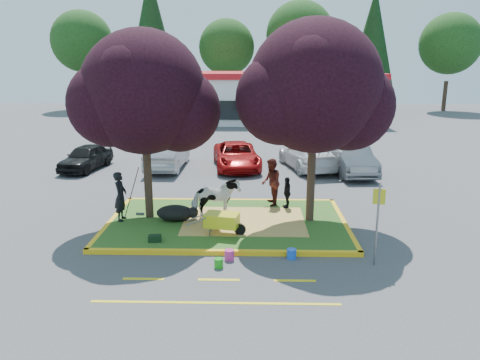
{
  "coord_description": "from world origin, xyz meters",
  "views": [
    {
      "loc": [
        0.84,
        -15.43,
        5.67
      ],
      "look_at": [
        0.44,
        0.5,
        1.5
      ],
      "focal_mm": 35.0,
      "sensor_mm": 36.0,
      "label": 1
    }
  ],
  "objects_px": {
    "car_silver": "(168,154)",
    "calf": "(175,213)",
    "wheelbarrow": "(222,220)",
    "bucket_blue": "(292,254)",
    "sign_post": "(378,215)",
    "bucket_green": "(219,263)",
    "car_black": "(86,157)",
    "handler": "(121,196)",
    "cow": "(216,199)",
    "bucket_pink": "(229,255)"
  },
  "relations": [
    {
      "from": "wheelbarrow",
      "to": "car_silver",
      "type": "relative_size",
      "value": 0.41
    },
    {
      "from": "car_black",
      "to": "wheelbarrow",
      "type": "bearing_deg",
      "value": -41.25
    },
    {
      "from": "cow",
      "to": "car_silver",
      "type": "relative_size",
      "value": 0.36
    },
    {
      "from": "bucket_green",
      "to": "bucket_blue",
      "type": "xyz_separation_m",
      "value": [
        2.08,
        0.65,
        0.01
      ]
    },
    {
      "from": "wheelbarrow",
      "to": "cow",
      "type": "bearing_deg",
      "value": 113.35
    },
    {
      "from": "handler",
      "to": "bucket_pink",
      "type": "relative_size",
      "value": 5.79
    },
    {
      "from": "bucket_pink",
      "to": "cow",
      "type": "bearing_deg",
      "value": 101.15
    },
    {
      "from": "wheelbarrow",
      "to": "bucket_pink",
      "type": "distance_m",
      "value": 1.68
    },
    {
      "from": "calf",
      "to": "bucket_blue",
      "type": "distance_m",
      "value": 4.74
    },
    {
      "from": "handler",
      "to": "sign_post",
      "type": "relative_size",
      "value": 0.72
    },
    {
      "from": "bucket_pink",
      "to": "bucket_blue",
      "type": "distance_m",
      "value": 1.81
    },
    {
      "from": "bucket_blue",
      "to": "car_black",
      "type": "relative_size",
      "value": 0.08
    },
    {
      "from": "bucket_blue",
      "to": "car_black",
      "type": "bearing_deg",
      "value": 131.74
    },
    {
      "from": "cow",
      "to": "sign_post",
      "type": "distance_m",
      "value": 5.89
    },
    {
      "from": "bucket_green",
      "to": "bucket_blue",
      "type": "height_order",
      "value": "bucket_blue"
    },
    {
      "from": "sign_post",
      "to": "car_silver",
      "type": "height_order",
      "value": "sign_post"
    },
    {
      "from": "cow",
      "to": "calf",
      "type": "xyz_separation_m",
      "value": [
        -1.4,
        -0.31,
        -0.43
      ]
    },
    {
      "from": "cow",
      "to": "car_silver",
      "type": "xyz_separation_m",
      "value": [
        -3.16,
        8.31,
        -0.09
      ]
    },
    {
      "from": "bucket_blue",
      "to": "sign_post",
      "type": "bearing_deg",
      "value": -8.49
    },
    {
      "from": "cow",
      "to": "bucket_blue",
      "type": "bearing_deg",
      "value": -160.91
    },
    {
      "from": "wheelbarrow",
      "to": "bucket_blue",
      "type": "distance_m",
      "value": 2.61
    },
    {
      "from": "bucket_green",
      "to": "car_black",
      "type": "distance_m",
      "value": 13.99
    },
    {
      "from": "wheelbarrow",
      "to": "sign_post",
      "type": "height_order",
      "value": "sign_post"
    },
    {
      "from": "calf",
      "to": "wheelbarrow",
      "type": "distance_m",
      "value": 2.19
    },
    {
      "from": "calf",
      "to": "bucket_pink",
      "type": "relative_size",
      "value": 4.34
    },
    {
      "from": "handler",
      "to": "bucket_pink",
      "type": "xyz_separation_m",
      "value": [
        3.92,
        -2.94,
        -0.87
      ]
    },
    {
      "from": "handler",
      "to": "bucket_blue",
      "type": "distance_m",
      "value": 6.44
    },
    {
      "from": "cow",
      "to": "wheelbarrow",
      "type": "relative_size",
      "value": 0.89
    },
    {
      "from": "car_black",
      "to": "car_silver",
      "type": "height_order",
      "value": "car_silver"
    },
    {
      "from": "wheelbarrow",
      "to": "sign_post",
      "type": "xyz_separation_m",
      "value": [
        4.41,
        -1.8,
        0.82
      ]
    },
    {
      "from": "cow",
      "to": "sign_post",
      "type": "relative_size",
      "value": 0.71
    },
    {
      "from": "bucket_pink",
      "to": "bucket_green",
      "type": "bearing_deg",
      "value": -117.28
    },
    {
      "from": "cow",
      "to": "sign_post",
      "type": "bearing_deg",
      "value": -145.09
    },
    {
      "from": "handler",
      "to": "bucket_pink",
      "type": "bearing_deg",
      "value": -126.08
    },
    {
      "from": "calf",
      "to": "bucket_green",
      "type": "bearing_deg",
      "value": -66.92
    },
    {
      "from": "calf",
      "to": "handler",
      "type": "relative_size",
      "value": 0.75
    },
    {
      "from": "wheelbarrow",
      "to": "bucket_blue",
      "type": "bearing_deg",
      "value": -22.8
    },
    {
      "from": "cow",
      "to": "bucket_pink",
      "type": "xyz_separation_m",
      "value": [
        0.63,
        -3.21,
        -0.72
      ]
    },
    {
      "from": "calf",
      "to": "handler",
      "type": "height_order",
      "value": "handler"
    },
    {
      "from": "handler",
      "to": "bucket_green",
      "type": "xyz_separation_m",
      "value": [
        3.65,
        -3.46,
        -0.88
      ]
    },
    {
      "from": "cow",
      "to": "car_silver",
      "type": "height_order",
      "value": "cow"
    },
    {
      "from": "bucket_green",
      "to": "car_black",
      "type": "xyz_separation_m",
      "value": [
        -7.74,
        11.65,
        0.52
      ]
    },
    {
      "from": "wheelbarrow",
      "to": "bucket_green",
      "type": "distance_m",
      "value": 2.16
    },
    {
      "from": "wheelbarrow",
      "to": "bucket_blue",
      "type": "height_order",
      "value": "wheelbarrow"
    },
    {
      "from": "car_silver",
      "to": "calf",
      "type": "bearing_deg",
      "value": 102.95
    },
    {
      "from": "cow",
      "to": "bucket_green",
      "type": "relative_size",
      "value": 6.3
    },
    {
      "from": "bucket_green",
      "to": "bucket_pink",
      "type": "height_order",
      "value": "bucket_pink"
    },
    {
      "from": "cow",
      "to": "bucket_green",
      "type": "distance_m",
      "value": 3.82
    },
    {
      "from": "handler",
      "to": "bucket_green",
      "type": "height_order",
      "value": "handler"
    },
    {
      "from": "car_black",
      "to": "bucket_pink",
      "type": "bearing_deg",
      "value": -44.41
    }
  ]
}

